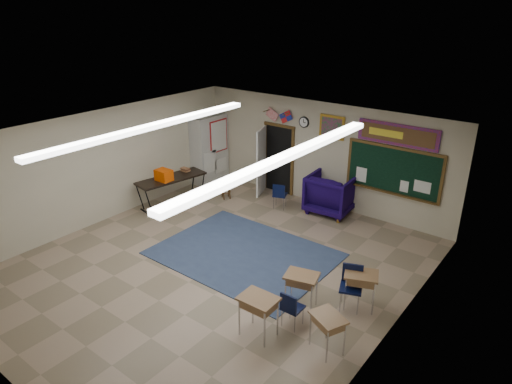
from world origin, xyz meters
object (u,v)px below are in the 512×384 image
Objects in this scene: wingback_armchair at (331,193)px; student_desk_front_left at (301,289)px; folding_table at (172,190)px; wooden_stool at (226,188)px; student_desk_front_right at (360,288)px.

wingback_armchair is 1.67× the size of student_desk_front_left.
folding_table is 1.62m from wooden_stool.
folding_table is (-3.92, -2.40, -0.10)m from wingback_armchair.
wooden_stool is at bearing 15.70° from wingback_armchair.
folding_table is at bearing 146.93° from student_desk_front_left.
student_desk_front_right reaches higher than student_desk_front_left.
wingback_armchair is 0.58× the size of folding_table.
student_desk_front_left is 1.21× the size of wooden_stool.
folding_table reaches higher than wooden_stool.
student_desk_front_left is 0.35× the size of folding_table.
student_desk_front_left is 0.97× the size of student_desk_front_right.
wingback_armchair is 1.62× the size of student_desk_front_right.
wingback_armchair reaches higher than student_desk_front_left.
student_desk_front_left is at bearing -33.94° from wooden_stool.
wingback_armchair reaches higher than wooden_stool.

